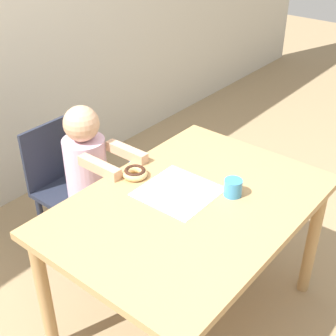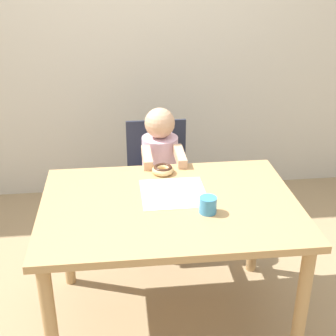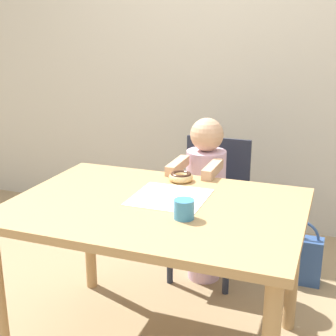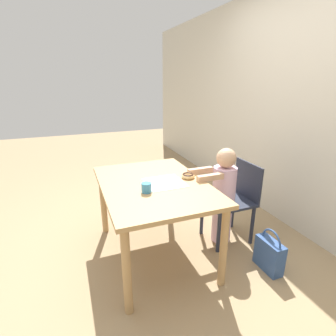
% 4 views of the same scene
% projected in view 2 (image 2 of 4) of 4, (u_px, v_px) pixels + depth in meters
% --- Properties ---
extents(ground_plane, '(12.00, 12.00, 0.00)m').
position_uv_depth(ground_plane, '(170.00, 318.00, 2.51)').
color(ground_plane, '#997F5B').
extents(wall_back, '(8.00, 0.05, 2.50)m').
position_uv_depth(wall_back, '(145.00, 33.00, 3.39)').
color(wall_back, beige).
rests_on(wall_back, ground_plane).
extents(dining_table, '(1.22, 0.86, 0.71)m').
position_uv_depth(dining_table, '(170.00, 219.00, 2.25)').
color(dining_table, tan).
rests_on(dining_table, ground_plane).
extents(chair, '(0.39, 0.44, 0.79)m').
position_uv_depth(chair, '(159.00, 181.00, 3.07)').
color(chair, '#232838').
rests_on(chair, ground_plane).
extents(child_figure, '(0.24, 0.45, 0.95)m').
position_uv_depth(child_figure, '(160.00, 179.00, 2.92)').
color(child_figure, silver).
rests_on(child_figure, ground_plane).
extents(donut, '(0.12, 0.12, 0.04)m').
position_uv_depth(donut, '(163.00, 169.00, 2.49)').
color(donut, '#DBB270').
rests_on(donut, dining_table).
extents(napkin, '(0.32, 0.32, 0.00)m').
position_uv_depth(napkin, '(174.00, 193.00, 2.29)').
color(napkin, white).
rests_on(napkin, dining_table).
extents(handbag, '(0.26, 0.11, 0.38)m').
position_uv_depth(handbag, '(233.00, 210.00, 3.26)').
color(handbag, '#2D4C84').
rests_on(handbag, ground_plane).
extents(cup, '(0.08, 0.08, 0.08)m').
position_uv_depth(cup, '(208.00, 205.00, 2.11)').
color(cup, teal).
rests_on(cup, dining_table).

